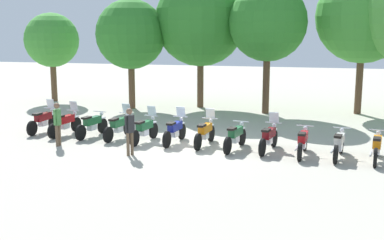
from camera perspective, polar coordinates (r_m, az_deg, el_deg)
The scene contains 20 objects.
ground_plane at distance 18.97m, azimuth -0.36°, elevation -2.94°, with size 80.00×80.00×0.00m, color #ADA899.
motorcycle_0 at distance 22.22m, azimuth -16.89°, elevation -0.03°, with size 0.62×2.19×1.37m.
motorcycle_1 at distance 21.35m, azimuth -14.48°, elevation -0.33°, with size 0.69×2.18×1.37m.
motorcycle_2 at distance 20.80m, azimuth -11.51°, elevation -0.53°, with size 0.72×2.17×0.99m.
motorcycle_3 at distance 20.23m, azimuth -8.47°, elevation -0.70°, with size 0.70×2.18×1.37m.
motorcycle_4 at distance 19.48m, azimuth -5.52°, elevation -1.07°, with size 0.71×2.18×1.37m.
motorcycle_5 at distance 19.19m, azimuth -1.99°, elevation -1.21°, with size 0.65×2.19×1.37m.
motorcycle_6 at distance 18.81m, azimuth 1.53°, elevation -1.45°, with size 0.65×2.19×1.37m.
motorcycle_7 at distance 18.26m, azimuth 5.05°, elevation -1.90°, with size 0.74×2.17×0.99m.
motorcycle_8 at distance 18.17m, azimuth 8.91°, elevation -2.01°, with size 0.73×2.17×1.37m.
motorcycle_9 at distance 17.79m, azimuth 12.73°, elevation -2.46°, with size 0.62×2.19×0.99m.
motorcycle_10 at distance 17.75m, azimuth 16.69°, elevation -2.68°, with size 0.71×2.18×0.99m.
motorcycle_11 at distance 17.75m, azimuth 20.66°, elevation -2.92°, with size 0.69×2.18×0.99m.
person_0 at distance 19.37m, azimuth -15.35°, elevation -0.10°, with size 0.24×0.41×1.67m.
person_1 at distance 17.40m, azimuth -7.25°, elevation -0.92°, with size 0.31×0.37×1.70m.
tree_0 at distance 31.27m, azimuth -15.97°, elevation 8.87°, with size 3.27×3.27×5.37m.
tree_1 at distance 27.51m, azimuth -7.14°, elevation 9.82°, with size 3.84×3.84×6.04m.
tree_2 at distance 27.73m, azimuth 1.00°, elevation 11.44°, with size 5.05×5.05×7.38m.
tree_3 at distance 25.99m, azimuth 8.79°, elevation 11.11°, with size 4.03×4.03×6.76m.
tree_4 at distance 26.97m, azimuth 19.26°, elevation 11.28°, with size 4.79×4.79×7.44m.
Camera 1 is at (4.56, -17.86, 4.45)m, focal length 45.96 mm.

